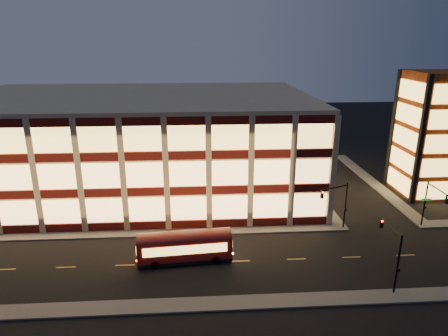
{
  "coord_description": "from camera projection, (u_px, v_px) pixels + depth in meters",
  "views": [
    {
      "loc": [
        5.84,
        -42.72,
        22.41
      ],
      "look_at": [
        9.2,
        8.0,
        5.8
      ],
      "focal_mm": 32.0,
      "sensor_mm": 36.0,
      "label": 1
    }
  ],
  "objects": [
    {
      "name": "sidewalk_office_east",
      "position": [
        305.0,
        183.0,
        64.66
      ],
      "size": [
        2.0,
        30.0,
        0.15
      ],
      "primitive_type": "cube",
      "color": "#514F4C",
      "rests_on": "ground"
    },
    {
      "name": "sidewalk_office_south",
      "position": [
        127.0,
        233.0,
        47.85
      ],
      "size": [
        54.0,
        2.0,
        0.15
      ],
      "primitive_type": "cube",
      "color": "#514F4C",
      "rests_on": "ground"
    },
    {
      "name": "traffic_signal_right",
      "position": [
        433.0,
        200.0,
        47.35
      ],
      "size": [
        1.2,
        4.37,
        6.0
      ],
      "color": "black",
      "rests_on": "ground"
    },
    {
      "name": "stair_tower",
      "position": [
        432.0,
        135.0,
        58.17
      ],
      "size": [
        8.6,
        8.6,
        18.0
      ],
      "color": "#8C3814",
      "rests_on": "ground"
    },
    {
      "name": "office_building",
      "position": [
        141.0,
        142.0,
        60.72
      ],
      "size": [
        50.45,
        30.45,
        14.5
      ],
      "color": "tan",
      "rests_on": "ground"
    },
    {
      "name": "trolley_bus",
      "position": [
        185.0,
        245.0,
        41.6
      ],
      "size": [
        9.92,
        3.28,
        3.3
      ],
      "rotation": [
        0.0,
        0.0,
        0.09
      ],
      "color": "maroon",
      "rests_on": "ground"
    },
    {
      "name": "ground",
      "position": [
        151.0,
        237.0,
        47.11
      ],
      "size": [
        200.0,
        200.0,
        0.0
      ],
      "primitive_type": "plane",
      "color": "black",
      "rests_on": "ground"
    },
    {
      "name": "traffic_signal_near",
      "position": [
        392.0,
        246.0,
        36.85
      ],
      "size": [
        0.32,
        4.45,
        6.0
      ],
      "color": "black",
      "rests_on": "ground"
    },
    {
      "name": "traffic_signal_far",
      "position": [
        337.0,
        199.0,
        47.46
      ],
      "size": [
        3.79,
        1.87,
        6.0
      ],
      "color": "black",
      "rests_on": "ground"
    },
    {
      "name": "sidewalk_near",
      "position": [
        135.0,
        307.0,
        34.76
      ],
      "size": [
        100.0,
        2.0,
        0.15
      ],
      "primitive_type": "cube",
      "color": "#514F4C",
      "rests_on": "ground"
    },
    {
      "name": "sidewalk_tower_west",
      "position": [
        371.0,
        181.0,
        65.35
      ],
      "size": [
        2.0,
        30.0,
        0.15
      ],
      "primitive_type": "cube",
      "color": "#514F4C",
      "rests_on": "ground"
    }
  ]
}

